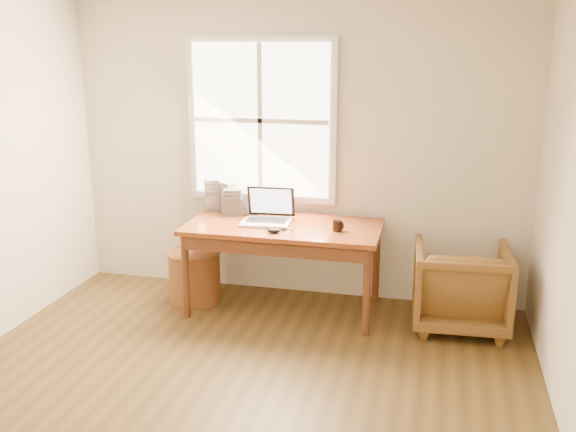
# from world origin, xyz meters

# --- Properties ---
(room_shell) EXTENTS (4.04, 4.54, 2.64)m
(room_shell) POSITION_xyz_m (-0.02, 0.16, 1.32)
(room_shell) COLOR #543D1C
(room_shell) RESTS_ON ground
(desk) EXTENTS (1.60, 0.80, 0.04)m
(desk) POSITION_xyz_m (0.00, 1.80, 0.73)
(desk) COLOR brown
(desk) RESTS_ON room_shell
(armchair) EXTENTS (0.76, 0.78, 0.68)m
(armchair) POSITION_xyz_m (1.44, 1.80, 0.34)
(armchair) COLOR brown
(armchair) RESTS_ON room_shell
(wicker_stool) EXTENTS (0.52, 0.52, 0.44)m
(wicker_stool) POSITION_xyz_m (-0.80, 1.80, 0.22)
(wicker_stool) COLOR brown
(wicker_stool) RESTS_ON room_shell
(laptop) EXTENTS (0.43, 0.45, 0.30)m
(laptop) POSITION_xyz_m (-0.15, 1.78, 0.90)
(laptop) COLOR #BBBDC3
(laptop) RESTS_ON desk
(mouse) EXTENTS (0.11, 0.07, 0.04)m
(mouse) POSITION_xyz_m (-0.02, 1.55, 0.77)
(mouse) COLOR black
(mouse) RESTS_ON desk
(coffee_mug) EXTENTS (0.08, 0.08, 0.09)m
(coffee_mug) POSITION_xyz_m (0.46, 1.72, 0.79)
(coffee_mug) COLOR black
(coffee_mug) RESTS_ON desk
(cd_stack_a) EXTENTS (0.17, 0.16, 0.27)m
(cd_stack_a) POSITION_xyz_m (-0.58, 2.09, 0.88)
(cd_stack_a) COLOR silver
(cd_stack_a) RESTS_ON desk
(cd_stack_b) EXTENTS (0.18, 0.17, 0.23)m
(cd_stack_b) POSITION_xyz_m (-0.50, 2.00, 0.87)
(cd_stack_b) COLOR #28282D
(cd_stack_b) RESTS_ON desk
(cd_stack_c) EXTENTS (0.16, 0.15, 0.29)m
(cd_stack_c) POSITION_xyz_m (-0.71, 2.07, 0.89)
(cd_stack_c) COLOR #9E9FAC
(cd_stack_c) RESTS_ON desk
(cd_stack_d) EXTENTS (0.17, 0.16, 0.19)m
(cd_stack_d) POSITION_xyz_m (-0.32, 2.06, 0.84)
(cd_stack_d) COLOR silver
(cd_stack_d) RESTS_ON desk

